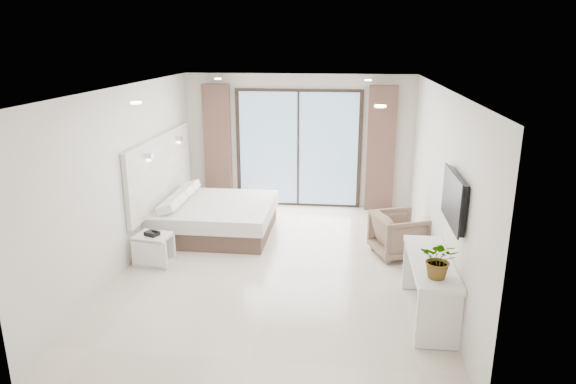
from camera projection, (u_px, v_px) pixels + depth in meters
name	position (u px, v px, depth m)	size (l,w,h in m)	color
ground	(279.00, 266.00, 7.86)	(6.20, 6.20, 0.00)	beige
room_shell	(273.00, 153.00, 8.25)	(4.62, 6.22, 2.72)	silver
bed	(215.00, 217.00, 9.16)	(1.99, 1.89, 0.69)	brown
nightstand	(154.00, 249.00, 7.90)	(0.58, 0.50, 0.47)	white
phone	(152.00, 233.00, 7.79)	(0.20, 0.15, 0.07)	black
console_desk	(430.00, 275.00, 6.29)	(0.50, 1.60, 0.77)	white
plant	(439.00, 263.00, 5.70)	(0.41, 0.45, 0.35)	#33662D
armchair	(399.00, 233.00, 8.16)	(0.76, 0.71, 0.78)	#8D6F5C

